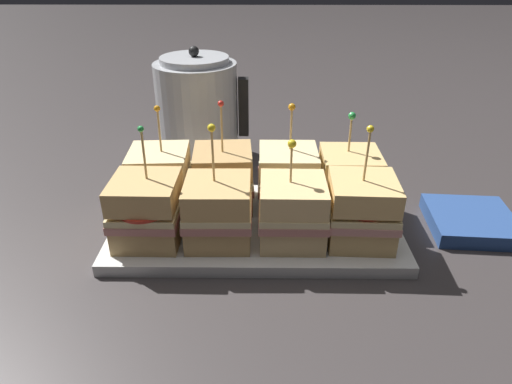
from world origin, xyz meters
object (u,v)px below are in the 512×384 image
(sandwich_back_far_right, at_px, (349,179))
(sandwich_front_far_right, at_px, (361,211))
(sandwich_back_center_right, at_px, (288,178))
(serving_platter, at_px, (256,225))
(sandwich_front_far_left, at_px, (147,210))
(sandwich_front_center_left, at_px, (218,211))
(sandwich_front_center_right, at_px, (292,212))
(sandwich_back_center_left, at_px, (223,178))
(kettle_steel, at_px, (198,109))
(napkin_stack, at_px, (471,221))
(sandwich_back_far_left, at_px, (161,179))

(sandwich_back_far_right, bearing_deg, sandwich_front_far_right, -90.04)
(sandwich_front_far_right, distance_m, sandwich_back_center_right, 0.14)
(serving_platter, height_order, sandwich_front_far_left, sandwich_front_far_left)
(sandwich_front_center_left, distance_m, sandwich_front_center_right, 0.10)
(sandwich_back_center_left, distance_m, sandwich_back_center_right, 0.10)
(sandwich_front_center_right, bearing_deg, sandwich_back_far_right, 46.51)
(sandwich_front_far_right, bearing_deg, sandwich_front_far_left, -179.60)
(kettle_steel, height_order, napkin_stack, kettle_steel)
(serving_platter, xyz_separation_m, sandwich_front_far_left, (-0.15, -0.05, 0.06))
(sandwich_front_center_right, bearing_deg, sandwich_back_center_left, 136.17)
(serving_platter, relative_size, sandwich_back_center_right, 2.57)
(sandwich_front_far_right, bearing_deg, sandwich_front_center_left, -179.70)
(napkin_stack, bearing_deg, sandwich_front_far_left, -172.86)
(serving_platter, xyz_separation_m, sandwich_back_far_left, (-0.15, 0.05, 0.06))
(serving_platter, bearing_deg, sandwich_back_center_left, 135.98)
(sandwich_front_far_left, relative_size, napkin_stack, 1.25)
(sandwich_back_far_left, bearing_deg, napkin_stack, -4.31)
(sandwich_back_center_left, relative_size, napkin_stack, 1.29)
(sandwich_back_center_left, distance_m, sandwich_back_far_right, 0.20)
(sandwich_back_far_left, bearing_deg, sandwich_front_center_left, -44.18)
(sandwich_back_center_left, xyz_separation_m, kettle_steel, (-0.07, 0.24, 0.04))
(sandwich_front_center_right, distance_m, sandwich_front_far_right, 0.10)
(sandwich_front_far_right, relative_size, sandwich_back_center_right, 1.03)
(sandwich_front_center_left, xyz_separation_m, sandwich_front_far_right, (0.20, 0.00, 0.00))
(sandwich_back_far_right, bearing_deg, serving_platter, -160.53)
(sandwich_front_center_right, bearing_deg, sandwich_front_far_left, -179.62)
(serving_platter, bearing_deg, sandwich_back_far_right, 19.47)
(sandwich_front_center_right, xyz_separation_m, sandwich_front_far_right, (0.10, 0.00, 0.00))
(sandwich_front_far_left, bearing_deg, sandwich_front_center_left, 0.60)
(serving_platter, height_order, sandwich_back_far_right, sandwich_back_far_right)
(sandwich_back_far_left, bearing_deg, sandwich_back_far_right, 0.93)
(sandwich_front_far_right, relative_size, sandwich_back_far_left, 1.04)
(napkin_stack, bearing_deg, sandwich_front_center_left, -171.21)
(sandwich_front_far_right, bearing_deg, sandwich_back_far_right, 89.96)
(serving_platter, xyz_separation_m, sandwich_back_center_left, (-0.05, 0.05, 0.06))
(sandwich_front_far_right, bearing_deg, sandwich_back_center_right, 134.64)
(sandwich_front_center_right, height_order, sandwich_back_far_left, sandwich_back_far_left)
(sandwich_front_far_left, height_order, sandwich_back_center_right, sandwich_front_far_left)
(sandwich_front_center_right, relative_size, sandwich_back_center_right, 0.90)
(sandwich_back_center_left, distance_m, kettle_steel, 0.25)
(sandwich_front_far_left, height_order, napkin_stack, sandwich_front_far_left)
(sandwich_front_far_left, relative_size, sandwich_front_far_right, 0.98)
(napkin_stack, bearing_deg, kettle_steel, 148.96)
(sandwich_front_far_right, xyz_separation_m, napkin_stack, (0.19, 0.06, -0.05))
(sandwich_front_far_right, xyz_separation_m, sandwich_back_center_left, (-0.20, 0.10, 0.00))
(sandwich_front_center_left, relative_size, kettle_steel, 0.77)
(sandwich_front_far_left, relative_size, sandwich_back_center_left, 0.97)
(sandwich_back_center_right, xyz_separation_m, sandwich_back_far_right, (0.10, 0.00, -0.00))
(serving_platter, distance_m, sandwich_back_center_left, 0.09)
(sandwich_front_center_right, distance_m, napkin_stack, 0.30)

